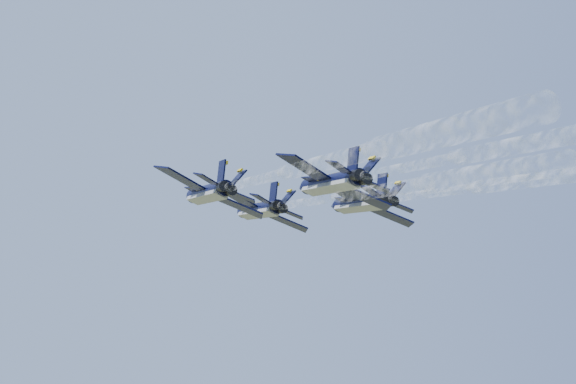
{
  "coord_description": "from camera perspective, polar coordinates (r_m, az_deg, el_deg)",
  "views": [
    {
      "loc": [
        -15.8,
        -108.22,
        80.85
      ],
      "look_at": [
        1.06,
        4.25,
        99.56
      ],
      "focal_mm": 55.0,
      "sensor_mm": 36.0,
      "label": 1
    }
  ],
  "objects": [
    {
      "name": "jet_slot",
      "position": [
        102.55,
        2.75,
        0.59
      ],
      "size": [
        13.84,
        19.67,
        6.32
      ],
      "rotation": [
        0.0,
        0.4,
        0.22
      ],
      "color": "black"
    },
    {
      "name": "jet_lead",
      "position": [
        124.29,
        -1.91,
        -1.16
      ],
      "size": [
        13.84,
        19.67,
        6.32
      ],
      "rotation": [
        0.0,
        0.4,
        0.22
      ],
      "color": "black"
    },
    {
      "name": "smoke_trail_left",
      "position": [
        68.75,
        5.45,
        5.63
      ],
      "size": [
        15.18,
        58.71,
        2.45
      ],
      "rotation": [
        0.0,
        0.4,
        0.22
      ],
      "color": "white"
    },
    {
      "name": "jet_left",
      "position": [
        110.05,
        -5.21,
        -0.06
      ],
      "size": [
        13.84,
        19.67,
        6.32
      ],
      "rotation": [
        0.0,
        0.4,
        0.22
      ],
      "color": "black"
    },
    {
      "name": "jet_right",
      "position": [
        118.34,
        4.71,
        -0.72
      ],
      "size": [
        13.84,
        19.67,
        6.32
      ],
      "rotation": [
        0.0,
        0.4,
        0.22
      ],
      "color": "black"
    },
    {
      "name": "smoke_trail_lead",
      "position": [
        83.75,
        8.5,
        2.97
      ],
      "size": [
        15.18,
        58.71,
        2.45
      ],
      "rotation": [
        0.0,
        0.4,
        0.22
      ],
      "color": "white"
    }
  ]
}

